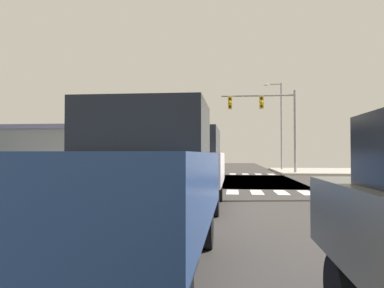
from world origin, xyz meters
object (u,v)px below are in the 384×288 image
traffic_signal_mast (266,113)px  pickup_trailing_1 (135,176)px  sedan_middle_3 (175,157)px  suv_leading_1 (190,160)px  sedan_crossing_1 (182,157)px  box_truck_nearside_1 (191,146)px  bank_building (29,149)px  street_lamp (279,118)px

traffic_signal_mast → pickup_trailing_1: size_ratio=1.31×
sedan_middle_3 → traffic_signal_mast: bearing=115.1°
suv_leading_1 → sedan_middle_3: (-7.00, 43.29, -0.28)m
sedan_crossing_1 → suv_leading_1: bearing=97.7°
traffic_signal_mast → sedan_crossing_1: 33.68m
pickup_trailing_1 → box_truck_nearside_1: bearing=95.2°
bank_building → suv_leading_1: (18.99, -25.28, -0.72)m
street_lamp → sedan_crossing_1: (-12.71, 24.99, -3.91)m
box_truck_nearside_1 → sedan_crossing_1: size_ratio=1.67×
street_lamp → sedan_middle_3: street_lamp is taller
traffic_signal_mast → box_truck_nearside_1: traffic_signal_mast is taller
bank_building → traffic_signal_mast: bearing=-13.2°
sedan_middle_3 → sedan_crossing_1: bearing=-90.0°
traffic_signal_mast → sedan_crossing_1: bearing=109.1°
pickup_trailing_1 → sedan_middle_3: (-7.00, 49.76, -0.17)m
traffic_signal_mast → box_truck_nearside_1: 19.36m
traffic_signal_mast → sedan_middle_3: size_ratio=1.55×
traffic_signal_mast → sedan_crossing_1: (-10.94, 31.63, -3.79)m
bank_building → sedan_crossing_1: 28.89m
street_lamp → pickup_trailing_1: (-5.71, -33.02, -3.73)m
suv_leading_1 → bank_building: bearing=126.9°
pickup_trailing_1 → traffic_signal_mast: bearing=81.5°
traffic_signal_mast → bank_building: 23.71m
bank_building → pickup_trailing_1: (18.99, -31.75, -0.82)m
box_truck_nearside_1 → pickup_trailing_1: (4.00, -43.88, -1.27)m
sedan_crossing_1 → bank_building: bearing=65.5°
sedan_crossing_1 → sedan_middle_3: same height
traffic_signal_mast → bank_building: (-22.93, 5.36, -2.79)m
bank_building → sedan_middle_3: 21.66m
street_lamp → sedan_crossing_1: bearing=116.9°
traffic_signal_mast → pickup_trailing_1: bearing=-98.5°
traffic_signal_mast → sedan_middle_3: 26.08m
box_truck_nearside_1 → traffic_signal_mast: bearing=114.4°
street_lamp → suv_leading_1: 27.40m
street_lamp → sedan_crossing_1: 28.31m
bank_building → sedan_middle_3: (11.99, 18.01, -1.00)m
sedan_crossing_1 → sedan_middle_3: bearing=90.0°
traffic_signal_mast → bank_building: size_ratio=0.50×
traffic_signal_mast → sedan_middle_3: traffic_signal_mast is taller
street_lamp → suv_leading_1: (-5.71, -26.55, -3.63)m
bank_building → box_truck_nearside_1: box_truck_nearside_1 is taller
sedan_crossing_1 → pickup_trailing_1: (7.00, -58.02, 0.17)m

